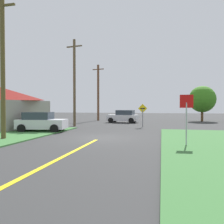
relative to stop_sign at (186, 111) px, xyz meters
name	(u,v)px	position (x,y,z in m)	size (l,w,h in m)	color
ground_plane	(101,138)	(-5.23, 2.30, -1.87)	(120.00, 120.00, 0.00)	#343434
lane_stripe_center	(37,170)	(-5.23, -5.70, -1.86)	(0.20, 14.00, 0.01)	yellow
stop_sign	(186,111)	(0.00, 0.00, 0.00)	(0.68, 0.07, 2.69)	#9EA0A8
parked_car_near_building	(41,122)	(-11.00, 4.83, -1.06)	(4.13, 2.52, 1.62)	silver
car_approaching_junction	(123,116)	(-6.09, 16.77, -1.06)	(4.13, 2.28, 1.62)	silver
utility_pole_near	(3,65)	(-10.95, 0.12, 2.79)	(1.80, 0.29, 9.05)	brown
utility_pole_mid	(74,82)	(-10.23, 10.28, 2.82)	(1.80, 0.41, 9.10)	brown
utility_pole_far	(98,92)	(-10.49, 20.45, 2.37)	(1.79, 0.45, 8.26)	brown
direction_sign	(143,113)	(-3.11, 10.59, -0.41)	(0.91, 0.08, 2.34)	slate
oak_tree_left	(202,99)	(4.34, 21.92, 1.25)	(3.72, 3.72, 4.99)	brown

